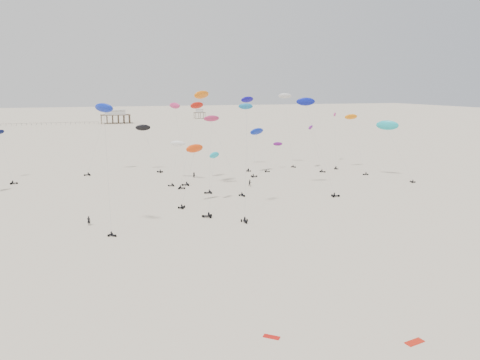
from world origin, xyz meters
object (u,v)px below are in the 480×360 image
object	(u,v)px
pavilion_small	(200,114)
rig_0	(314,140)
rig_4	(105,130)
rig_9	(211,137)
pavilion_main	(115,118)
spectator_0	(89,225)

from	to	relation	value
pavilion_small	rig_0	world-z (taller)	rig_0
rig_0	rig_4	size ratio (longest dim) A/B	0.62
rig_4	rig_9	distance (m)	41.19
pavilion_main	rig_4	distance (m)	268.59
rig_4	rig_9	size ratio (longest dim) A/B	1.22
pavilion_main	rig_9	size ratio (longest dim) A/B	1.07
pavilion_main	rig_9	xyz separation A→B (m)	(10.09, -237.24, 9.40)
rig_0	pavilion_small	bearing A→B (deg)	-129.74
pavilion_small	rig_4	world-z (taller)	rig_4
pavilion_main	rig_4	xyz separation A→B (m)	(-17.22, -267.64, 14.61)
pavilion_main	rig_0	size ratio (longest dim) A/B	1.41
pavilion_small	spectator_0	world-z (taller)	pavilion_small
pavilion_main	pavilion_small	xyz separation A→B (m)	(70.00, 30.00, -0.74)
pavilion_small	spectator_0	xyz separation A→B (m)	(-91.10, -292.37, -3.49)
rig_0	spectator_0	xyz separation A→B (m)	(-70.05, -42.62, -9.58)
pavilion_small	rig_9	size ratio (longest dim) A/B	0.46
rig_9	pavilion_main	bearing A→B (deg)	6.47
rig_9	pavilion_small	bearing A→B (deg)	-8.60
pavilion_main	rig_4	world-z (taller)	rig_4
rig_4	spectator_0	size ratio (longest dim) A/B	10.91
pavilion_main	spectator_0	xyz separation A→B (m)	(-21.10, -262.37, -4.22)
rig_4	rig_9	world-z (taller)	rig_4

